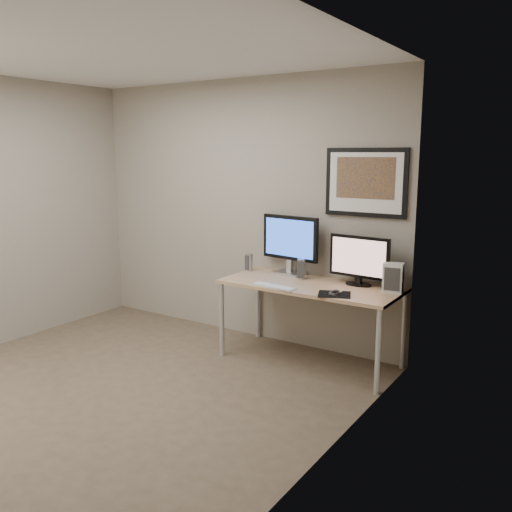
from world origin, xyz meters
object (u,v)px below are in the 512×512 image
object	(u,v)px
monitor_large	(290,242)
speaker_left	(249,262)
keyboard	(274,286)
fan_unit	(393,278)
framed_art	(366,182)
desk	(310,291)
speaker_right	(301,269)
monitor_tv	(359,259)

from	to	relation	value
monitor_large	speaker_left	distance (m)	0.47
keyboard	fan_unit	bearing A→B (deg)	28.94
framed_art	keyboard	world-z (taller)	framed_art
desk	framed_art	world-z (taller)	framed_art
monitor_large	keyboard	bearing A→B (deg)	-67.96
desk	speaker_right	size ratio (longest dim) A/B	8.49
desk	fan_unit	xyz separation A→B (m)	(0.71, 0.12, 0.19)
framed_art	fan_unit	world-z (taller)	framed_art
speaker_right	keyboard	bearing A→B (deg)	-116.53
desk	speaker_left	distance (m)	0.79
desk	keyboard	bearing A→B (deg)	-126.44
framed_art	speaker_left	world-z (taller)	framed_art
speaker_right	fan_unit	bearing A→B (deg)	-20.40
desk	monitor_tv	xyz separation A→B (m)	(0.38, 0.18, 0.30)
speaker_left	fan_unit	world-z (taller)	fan_unit
framed_art	monitor_large	size ratio (longest dim) A/B	1.21
speaker_right	framed_art	bearing A→B (deg)	2.10
monitor_tv	speaker_left	world-z (taller)	monitor_tv
speaker_right	monitor_large	bearing A→B (deg)	127.97
desk	speaker_left	world-z (taller)	speaker_left
speaker_right	keyboard	size ratio (longest dim) A/B	0.45
monitor_large	speaker_right	size ratio (longest dim) A/B	3.28
keyboard	monitor_large	bearing A→B (deg)	110.32
desk	framed_art	distance (m)	1.07
monitor_tv	monitor_large	bearing A→B (deg)	179.28
framed_art	keyboard	bearing A→B (deg)	-132.27
framed_art	speaker_right	xyz separation A→B (m)	(-0.51, -0.21, -0.80)
framed_art	speaker_left	xyz separation A→B (m)	(-1.11, -0.18, -0.81)
desk	speaker_left	size ratio (longest dim) A/B	9.39
monitor_large	monitor_tv	bearing A→B (deg)	2.06
desk	monitor_large	size ratio (longest dim) A/B	2.59
desk	monitor_large	bearing A→B (deg)	145.57
monitor_large	keyboard	world-z (taller)	monitor_large
speaker_right	fan_unit	world-z (taller)	fan_unit
monitor_large	speaker_right	world-z (taller)	monitor_large
keyboard	fan_unit	distance (m)	1.01
fan_unit	speaker_left	bearing A→B (deg)	169.75
monitor_tv	desk	bearing A→B (deg)	-150.76
monitor_tv	fan_unit	distance (m)	0.36
desk	monitor_tv	bearing A→B (deg)	24.94
keyboard	speaker_right	bearing A→B (deg)	88.86
framed_art	monitor_large	world-z (taller)	framed_art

